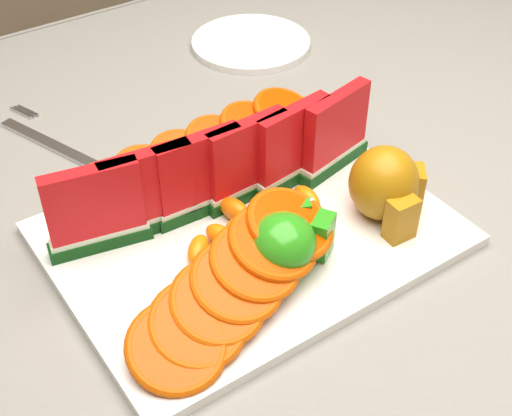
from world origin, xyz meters
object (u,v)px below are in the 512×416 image
Objects in this scene: pear_cluster at (387,186)px; side_plate at (251,43)px; platter at (250,234)px; apple_cluster at (288,241)px; fork at (48,141)px.

pear_cluster is 0.52× the size of side_plate.
platter is 2.09× the size of side_plate.
pear_cluster is 0.43m from side_plate.
platter is 4.06× the size of pear_cluster.
pear_cluster is at bearing -104.85° from side_plate.
apple_cluster is at bearing -177.95° from pear_cluster.
fork is (-0.35, -0.07, -0.00)m from side_plate.
apple_cluster is 0.37m from fork.
side_plate is 0.36m from fork.
apple_cluster is 0.52× the size of fork.
side_plate reaches higher than fork.
pear_cluster is 0.51× the size of fork.
pear_cluster is at bearing -24.00° from platter.
pear_cluster reaches higher than side_plate.
apple_cluster is at bearing -119.98° from side_plate.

